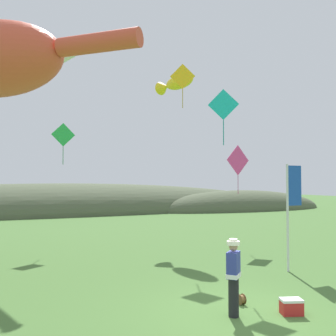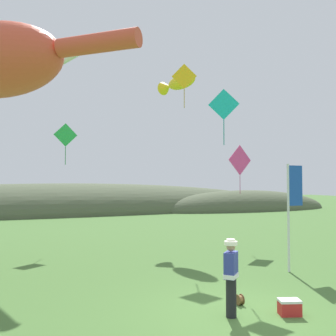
{
  "view_description": "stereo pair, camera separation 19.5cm",
  "coord_description": "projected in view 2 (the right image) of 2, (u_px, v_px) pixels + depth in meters",
  "views": [
    {
      "loc": [
        -5.08,
        -7.46,
        3.1
      ],
      "look_at": [
        0.0,
        4.0,
        3.55
      ],
      "focal_mm": 40.0,
      "sensor_mm": 36.0,
      "label": 1
    },
    {
      "loc": [
        -4.9,
        -7.54,
        3.1
      ],
      "look_at": [
        0.0,
        4.0,
        3.55
      ],
      "focal_mm": 40.0,
      "sensor_mm": 36.0,
      "label": 2
    }
  ],
  "objects": [
    {
      "name": "ground_plane",
      "position": [
        235.0,
        314.0,
        8.74
      ],
      "size": [
        120.0,
        120.0,
        0.0
      ],
      "primitive_type": "plane",
      "color": "#477033"
    },
    {
      "name": "kite_tube_streamer",
      "position": [
        73.0,
        55.0,
        17.6
      ],
      "size": [
        1.29,
        3.11,
        0.44
      ],
      "color": "white"
    },
    {
      "name": "kite_spool",
      "position": [
        240.0,
        300.0,
        9.38
      ],
      "size": [
        0.13,
        0.27,
        0.27
      ],
      "color": "olive",
      "rests_on": "ground"
    },
    {
      "name": "kite_diamond_pink",
      "position": [
        240.0,
        160.0,
        18.09
      ],
      "size": [
        1.45,
        0.29,
        2.37
      ],
      "color": "#E53F8C"
    },
    {
      "name": "kite_diamond_gold",
      "position": [
        184.0,
        77.0,
        17.43
      ],
      "size": [
        1.06,
        0.55,
        2.08
      ],
      "color": "yellow"
    },
    {
      "name": "kite_diamond_green",
      "position": [
        66.0,
        135.0,
        18.66
      ],
      "size": [
        1.17,
        0.07,
        2.07
      ],
      "color": "green"
    },
    {
      "name": "festival_banner_pole",
      "position": [
        292.0,
        201.0,
        12.96
      ],
      "size": [
        0.66,
        0.08,
        3.71
      ],
      "color": "silver",
      "rests_on": "ground"
    },
    {
      "name": "kite_fish_windsock",
      "position": [
        178.0,
        83.0,
        20.76
      ],
      "size": [
        1.38,
        3.01,
        0.9
      ],
      "color": "yellow"
    },
    {
      "name": "picnic_cooler",
      "position": [
        289.0,
        307.0,
        8.67
      ],
      "size": [
        0.57,
        0.47,
        0.36
      ],
      "color": "red",
      "rests_on": "ground"
    },
    {
      "name": "festival_attendant",
      "position": [
        231.0,
        275.0,
        8.58
      ],
      "size": [
        0.49,
        0.47,
        1.77
      ],
      "color": "black",
      "rests_on": "ground"
    },
    {
      "name": "distant_hill_ridge",
      "position": [
        92.0,
        212.0,
        37.69
      ],
      "size": [
        56.3,
        12.93,
        5.82
      ],
      "color": "#4C563D",
      "rests_on": "ground"
    },
    {
      "name": "kite_diamond_teal",
      "position": [
        224.0,
        105.0,
        13.26
      ],
      "size": [
        0.93,
        0.63,
        2.01
      ],
      "color": "#19BFBF"
    }
  ]
}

